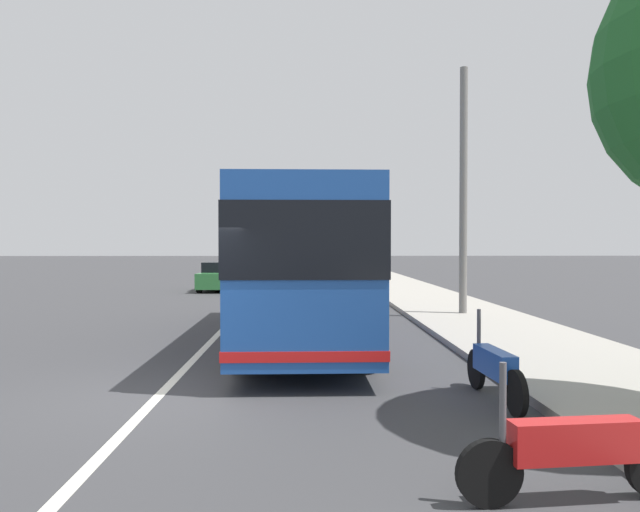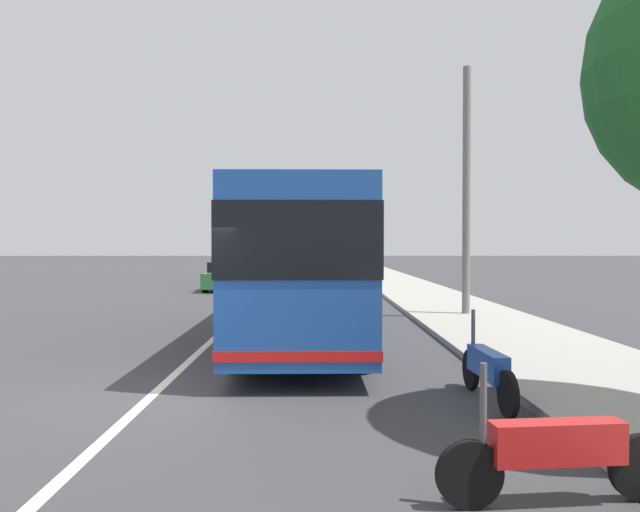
{
  "view_description": "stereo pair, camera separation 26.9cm",
  "coord_description": "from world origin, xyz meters",
  "px_view_note": "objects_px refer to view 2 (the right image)",
  "views": [
    {
      "loc": [
        -8.92,
        -2.17,
        2.25
      ],
      "look_at": [
        5.5,
        -2.54,
        1.97
      ],
      "focal_mm": 33.53,
      "sensor_mm": 36.0,
      "label": 1
    },
    {
      "loc": [
        -8.93,
        -2.44,
        2.25
      ],
      "look_at": [
        5.5,
        -2.54,
        1.97
      ],
      "focal_mm": 33.53,
      "sensor_mm": 36.0,
      "label": 2
    }
  ],
  "objects_px": {
    "motorcycle_mid_row": "(487,369)",
    "car_oncoming": "(316,269)",
    "car_side_street": "(228,277)",
    "motorcycle_angled": "(556,452)",
    "car_far_distant": "(254,263)",
    "utility_pole": "(466,193)",
    "coach_bus": "(303,259)"
  },
  "relations": [
    {
      "from": "coach_bus",
      "to": "utility_pole",
      "type": "height_order",
      "value": "utility_pole"
    },
    {
      "from": "motorcycle_angled",
      "to": "car_oncoming",
      "type": "bearing_deg",
      "value": -91.92
    },
    {
      "from": "motorcycle_angled",
      "to": "motorcycle_mid_row",
      "type": "relative_size",
      "value": 1.0
    },
    {
      "from": "car_oncoming",
      "to": "motorcycle_mid_row",
      "type": "bearing_deg",
      "value": -173.71
    },
    {
      "from": "motorcycle_angled",
      "to": "motorcycle_mid_row",
      "type": "bearing_deg",
      "value": -101.94
    },
    {
      "from": "car_oncoming",
      "to": "car_side_street",
      "type": "bearing_deg",
      "value": 154.89
    },
    {
      "from": "car_far_distant",
      "to": "utility_pole",
      "type": "bearing_deg",
      "value": 16.33
    },
    {
      "from": "motorcycle_angled",
      "to": "motorcycle_mid_row",
      "type": "distance_m",
      "value": 3.38
    },
    {
      "from": "motorcycle_angled",
      "to": "car_far_distant",
      "type": "distance_m",
      "value": 46.12
    },
    {
      "from": "motorcycle_angled",
      "to": "utility_pole",
      "type": "bearing_deg",
      "value": -106.46
    },
    {
      "from": "utility_pole",
      "to": "car_far_distant",
      "type": "bearing_deg",
      "value": 16.93
    },
    {
      "from": "motorcycle_angled",
      "to": "car_far_distant",
      "type": "bearing_deg",
      "value": -86.41
    },
    {
      "from": "coach_bus",
      "to": "car_far_distant",
      "type": "distance_m",
      "value": 36.96
    },
    {
      "from": "motorcycle_angled",
      "to": "car_side_street",
      "type": "relative_size",
      "value": 0.52
    },
    {
      "from": "motorcycle_angled",
      "to": "car_oncoming",
      "type": "xyz_separation_m",
      "value": [
        32.85,
        2.07,
        0.23
      ]
    },
    {
      "from": "car_side_street",
      "to": "car_far_distant",
      "type": "xyz_separation_m",
      "value": [
        21.29,
        0.92,
        0.02
      ]
    },
    {
      "from": "motorcycle_mid_row",
      "to": "car_oncoming",
      "type": "height_order",
      "value": "car_oncoming"
    },
    {
      "from": "car_side_street",
      "to": "utility_pole",
      "type": "xyz_separation_m",
      "value": [
        -11.08,
        -8.93,
        3.18
      ]
    },
    {
      "from": "coach_bus",
      "to": "car_oncoming",
      "type": "height_order",
      "value": "coach_bus"
    },
    {
      "from": "car_oncoming",
      "to": "utility_pole",
      "type": "height_order",
      "value": "utility_pole"
    },
    {
      "from": "car_side_street",
      "to": "utility_pole",
      "type": "distance_m",
      "value": 14.58
    },
    {
      "from": "coach_bus",
      "to": "utility_pole",
      "type": "distance_m",
      "value": 6.78
    },
    {
      "from": "motorcycle_mid_row",
      "to": "coach_bus",
      "type": "bearing_deg",
      "value": 23.2
    },
    {
      "from": "car_oncoming",
      "to": "utility_pole",
      "type": "bearing_deg",
      "value": -165.26
    },
    {
      "from": "motorcycle_mid_row",
      "to": "utility_pole",
      "type": "xyz_separation_m",
      "value": [
        9.81,
        -2.17,
        3.37
      ]
    },
    {
      "from": "motorcycle_angled",
      "to": "car_side_street",
      "type": "xyz_separation_m",
      "value": [
        24.25,
        6.38,
        0.2
      ]
    },
    {
      "from": "motorcycle_mid_row",
      "to": "utility_pole",
      "type": "height_order",
      "value": "utility_pole"
    },
    {
      "from": "motorcycle_angled",
      "to": "utility_pole",
      "type": "relative_size",
      "value": 0.28
    },
    {
      "from": "coach_bus",
      "to": "motorcycle_mid_row",
      "type": "bearing_deg",
      "value": -154.15
    },
    {
      "from": "motorcycle_mid_row",
      "to": "car_side_street",
      "type": "xyz_separation_m",
      "value": [
        20.89,
        6.76,
        0.19
      ]
    },
    {
      "from": "motorcycle_mid_row",
      "to": "car_side_street",
      "type": "height_order",
      "value": "car_side_street"
    },
    {
      "from": "car_far_distant",
      "to": "utility_pole",
      "type": "distance_m",
      "value": 33.98
    }
  ]
}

